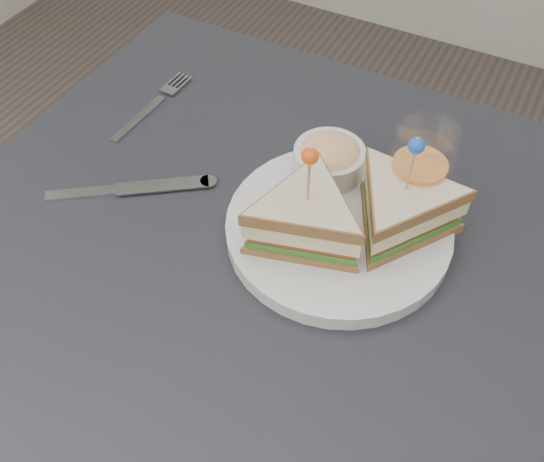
{
  "coord_description": "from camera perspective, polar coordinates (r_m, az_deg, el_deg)",
  "views": [
    {
      "loc": [
        0.21,
        -0.36,
        1.3
      ],
      "look_at": [
        0.01,
        0.01,
        0.8
      ],
      "focal_mm": 40.0,
      "sensor_mm": 36.0,
      "label": 1
    }
  ],
  "objects": [
    {
      "name": "table",
      "position": [
        0.75,
        -1.04,
        -6.46
      ],
      "size": [
        0.8,
        0.8,
        0.75
      ],
      "color": "black",
      "rests_on": "ground"
    },
    {
      "name": "drink_set",
      "position": [
        0.71,
        13.39,
        4.48
      ],
      "size": [
        0.12,
        0.12,
        0.14
      ],
      "rotation": [
        0.0,
        0.0,
        -0.11
      ],
      "color": "white",
      "rests_on": "table"
    },
    {
      "name": "cutlery_knife",
      "position": [
        0.78,
        -13.77,
        3.83
      ],
      "size": [
        0.18,
        0.14,
        0.01
      ],
      "rotation": [
        0.0,
        0.0,
        -0.95
      ],
      "color": "silver",
      "rests_on": "table"
    },
    {
      "name": "cutlery_fork",
      "position": [
        0.9,
        -10.95,
        11.72
      ],
      "size": [
        0.03,
        0.17,
        0.0
      ],
      "rotation": [
        0.0,
        0.0,
        -0.04
      ],
      "color": "#B4BABF",
      "rests_on": "table"
    },
    {
      "name": "plate_meal",
      "position": [
        0.69,
        7.12,
        1.88
      ],
      "size": [
        0.32,
        0.32,
        0.16
      ],
      "rotation": [
        0.0,
        0.0,
        -0.25
      ],
      "color": "silver",
      "rests_on": "table"
    }
  ]
}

